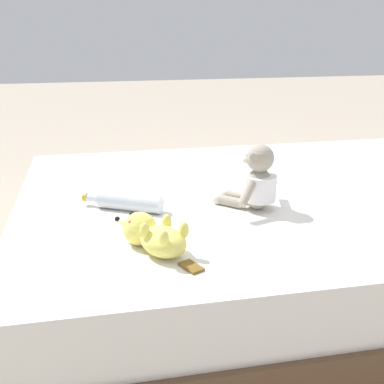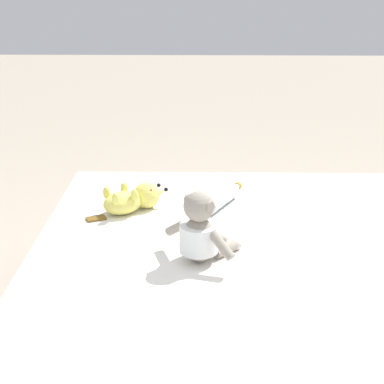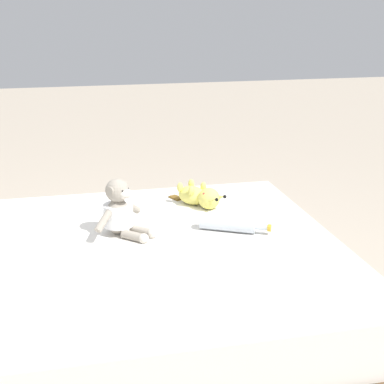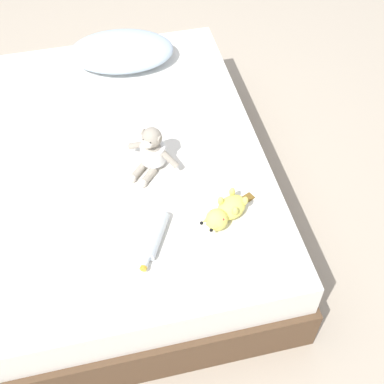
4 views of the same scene
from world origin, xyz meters
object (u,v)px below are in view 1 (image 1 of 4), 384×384
Objects in this scene: bed at (268,246)px; glass_bottle at (128,202)px; plush_yellow_creature at (153,235)px; plush_monkey at (256,182)px.

bed is 0.63m from glass_bottle.
bed is 0.72m from plush_yellow_creature.
plush_yellow_creature is 1.06× the size of glass_bottle.
glass_bottle is at bearing -171.84° from plush_yellow_creature.
plush_monkey reaches higher than plush_yellow_creature.
plush_yellow_creature is (0.42, -0.52, 0.28)m from bed.
plush_monkey reaches higher than glass_bottle.
glass_bottle is at bearing -99.01° from plush_monkey.
glass_bottle is (-0.33, -0.05, -0.02)m from plush_yellow_creature.
glass_bottle is at bearing -80.85° from bed.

